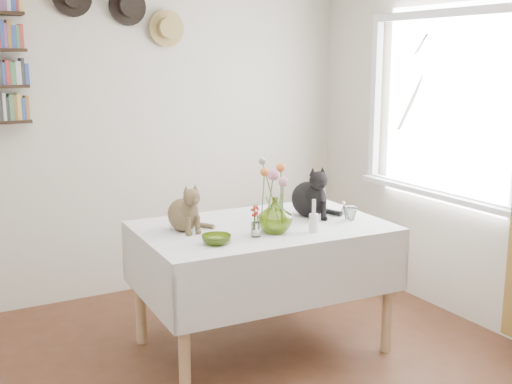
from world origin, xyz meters
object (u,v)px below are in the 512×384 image
dining_table (262,256)px  tabby_cat (183,206)px  flower_vase (275,215)px  black_cat (309,190)px

dining_table → tabby_cat: tabby_cat is taller
tabby_cat → flower_vase: 0.55m
black_cat → flower_vase: size_ratio=1.64×
flower_vase → black_cat: bearing=31.3°
dining_table → flower_vase: 0.36m
tabby_cat → black_cat: size_ratio=0.85×
black_cat → tabby_cat: bearing=-177.5°
tabby_cat → black_cat: bearing=-10.3°
dining_table → black_cat: bearing=8.5°
black_cat → dining_table: bearing=-164.4°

